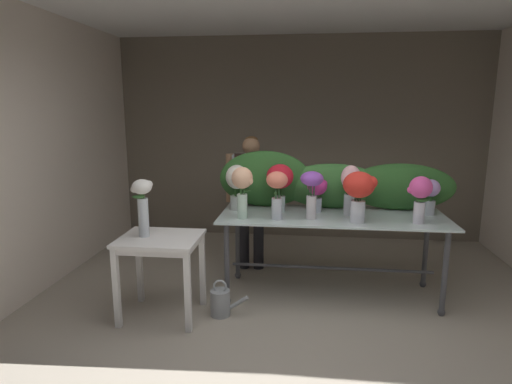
% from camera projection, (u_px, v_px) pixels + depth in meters
% --- Properties ---
extents(ground_plane, '(7.67, 7.67, 0.00)m').
position_uv_depth(ground_plane, '(293.00, 281.00, 4.63)').
color(ground_plane, '#9E9384').
extents(wall_back, '(5.24, 0.12, 2.84)m').
position_uv_depth(wall_back, '(299.00, 139.00, 6.04)').
color(wall_back, '#706656').
rests_on(wall_back, ground).
extents(wall_left, '(0.12, 3.60, 2.84)m').
position_uv_depth(wall_left, '(57.00, 149.00, 4.65)').
color(wall_left, beige).
rests_on(wall_left, ground).
extents(display_table_glass, '(2.19, 0.83, 0.84)m').
position_uv_depth(display_table_glass, '(332.00, 227.00, 4.16)').
color(display_table_glass, silver).
rests_on(display_table_glass, ground).
extents(side_table_white, '(0.70, 0.59, 0.75)m').
position_uv_depth(side_table_white, '(160.00, 248.00, 3.75)').
color(side_table_white, white).
rests_on(side_table_white, ground).
extents(florist, '(0.58, 0.24, 1.55)m').
position_uv_depth(florist, '(251.00, 189.00, 4.82)').
color(florist, '#232328').
rests_on(florist, ground).
extents(foliage_backdrop, '(2.41, 0.23, 0.59)m').
position_uv_depth(foliage_backdrop, '(330.00, 184.00, 4.37)').
color(foliage_backdrop, '#2D6028').
rests_on(foliage_backdrop, display_table_glass).
extents(vase_crimson_carnations, '(0.27, 0.27, 0.48)m').
position_uv_depth(vase_crimson_carnations, '(280.00, 180.00, 4.20)').
color(vase_crimson_carnations, silver).
rests_on(vase_crimson_carnations, display_table_glass).
extents(vase_fuchsia_lilies, '(0.22, 0.20, 0.43)m').
position_uv_depth(vase_fuchsia_lilies, '(420.00, 194.00, 3.79)').
color(vase_fuchsia_lilies, silver).
rests_on(vase_fuchsia_lilies, display_table_glass).
extents(vase_scarlet_dahlias, '(0.30, 0.29, 0.47)m').
position_uv_depth(vase_scarlet_dahlias, '(359.00, 190.00, 3.82)').
color(vase_scarlet_dahlias, silver).
rests_on(vase_scarlet_dahlias, display_table_glass).
extents(vase_peach_peonies, '(0.21, 0.20, 0.49)m').
position_uv_depth(vase_peach_peonies, '(242.00, 186.00, 3.96)').
color(vase_peach_peonies, silver).
rests_on(vase_peach_peonies, display_table_glass).
extents(vase_lilac_tulips, '(0.20, 0.17, 0.35)m').
position_uv_depth(vase_lilac_tulips, '(430.00, 194.00, 4.10)').
color(vase_lilac_tulips, silver).
rests_on(vase_lilac_tulips, display_table_glass).
extents(vase_violet_hydrangea, '(0.22, 0.22, 0.45)m').
position_uv_depth(vase_violet_hydrangea, '(312.00, 188.00, 3.94)').
color(vase_violet_hydrangea, silver).
rests_on(vase_violet_hydrangea, display_table_glass).
extents(vase_coral_roses, '(0.20, 0.20, 0.45)m').
position_uv_depth(vase_coral_roses, '(277.00, 189.00, 3.92)').
color(vase_coral_roses, silver).
rests_on(vase_coral_roses, display_table_glass).
extents(vase_magenta_anemones, '(0.20, 0.20, 0.35)m').
position_uv_depth(vase_magenta_anemones, '(317.00, 190.00, 4.20)').
color(vase_magenta_anemones, silver).
rests_on(vase_magenta_anemones, display_table_glass).
extents(vase_ivory_freesia, '(0.22, 0.22, 0.46)m').
position_uv_depth(vase_ivory_freesia, '(237.00, 183.00, 4.30)').
color(vase_ivory_freesia, silver).
rests_on(vase_ivory_freesia, display_table_glass).
extents(vase_blush_stock, '(0.19, 0.19, 0.49)m').
position_uv_depth(vase_blush_stock, '(350.00, 187.00, 4.10)').
color(vase_blush_stock, silver).
rests_on(vase_blush_stock, display_table_glass).
extents(vase_white_roses_tall, '(0.19, 0.17, 0.51)m').
position_uv_depth(vase_white_roses_tall, '(143.00, 203.00, 3.69)').
color(vase_white_roses_tall, silver).
rests_on(vase_white_roses_tall, side_table_white).
extents(watering_can, '(0.35, 0.18, 0.34)m').
position_uv_depth(watering_can, '(221.00, 302.00, 3.85)').
color(watering_can, '#999EA3').
rests_on(watering_can, ground).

